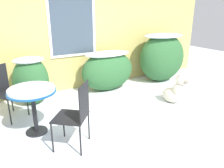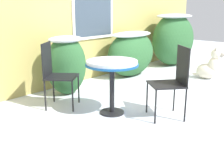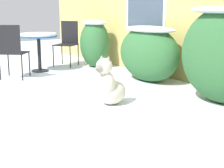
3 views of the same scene
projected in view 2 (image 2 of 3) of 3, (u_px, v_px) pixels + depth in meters
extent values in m
plane|color=silver|center=(188.00, 95.00, 5.06)|extent=(16.00, 16.00, 0.00)
cube|color=tan|center=(98.00, 1.00, 6.01)|extent=(8.00, 0.06, 3.30)
ellipsoid|color=#2D6033|center=(67.00, 65.00, 4.99)|extent=(0.75, 0.62, 1.05)
ellipsoid|color=silver|center=(65.00, 39.00, 4.86)|extent=(0.64, 0.53, 0.12)
ellipsoid|color=#2D6033|center=(131.00, 54.00, 6.33)|extent=(1.40, 0.71, 1.00)
ellipsoid|color=silver|center=(132.00, 34.00, 6.21)|extent=(1.19, 0.61, 0.12)
ellipsoid|color=#2D6033|center=(173.00, 40.00, 7.47)|extent=(1.39, 0.96, 1.35)
ellipsoid|color=silver|center=(175.00, 16.00, 7.30)|extent=(1.18, 0.81, 0.12)
cylinder|color=black|center=(112.00, 112.00, 4.19)|extent=(0.36, 0.36, 0.03)
cylinder|color=black|center=(112.00, 89.00, 4.10)|extent=(0.07, 0.07, 0.70)
cylinder|color=#195699|center=(112.00, 65.00, 4.00)|extent=(0.76, 0.76, 0.03)
cylinder|color=silver|center=(112.00, 62.00, 3.99)|extent=(0.73, 0.73, 0.05)
cube|color=black|center=(62.00, 77.00, 4.35)|extent=(0.64, 0.64, 0.02)
cube|color=black|center=(47.00, 59.00, 4.29)|extent=(0.35, 0.26, 0.52)
cylinder|color=black|center=(73.00, 97.00, 4.19)|extent=(0.02, 0.02, 0.48)
cylinder|color=black|center=(79.00, 89.00, 4.59)|extent=(0.02, 0.02, 0.48)
cylinder|color=black|center=(45.00, 96.00, 4.23)|extent=(0.02, 0.02, 0.48)
cylinder|color=black|center=(53.00, 88.00, 4.63)|extent=(0.02, 0.02, 0.48)
cube|color=black|center=(166.00, 84.00, 3.93)|extent=(0.65, 0.65, 0.02)
cube|color=black|center=(183.00, 65.00, 3.89)|extent=(0.28, 0.33, 0.52)
cylinder|color=black|center=(147.00, 97.00, 4.16)|extent=(0.02, 0.02, 0.48)
cylinder|color=black|center=(156.00, 107.00, 3.76)|extent=(0.02, 0.02, 0.48)
cylinder|color=black|center=(174.00, 96.00, 4.23)|extent=(0.02, 0.02, 0.48)
cylinder|color=black|center=(185.00, 105.00, 3.82)|extent=(0.02, 0.02, 0.48)
ellipsoid|color=beige|center=(207.00, 71.00, 6.14)|extent=(0.45, 0.52, 0.33)
ellipsoid|color=beige|center=(214.00, 65.00, 6.05)|extent=(0.32, 0.30, 0.37)
sphere|color=beige|center=(216.00, 54.00, 5.97)|extent=(0.22, 0.22, 0.22)
cone|color=gray|center=(223.00, 55.00, 5.91)|extent=(0.14, 0.11, 0.12)
ellipsoid|color=gray|center=(215.00, 50.00, 5.90)|extent=(0.05, 0.04, 0.10)
ellipsoid|color=gray|center=(216.00, 50.00, 6.01)|extent=(0.05, 0.04, 0.10)
ellipsoid|color=beige|center=(197.00, 74.00, 6.26)|extent=(0.12, 0.22, 0.06)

